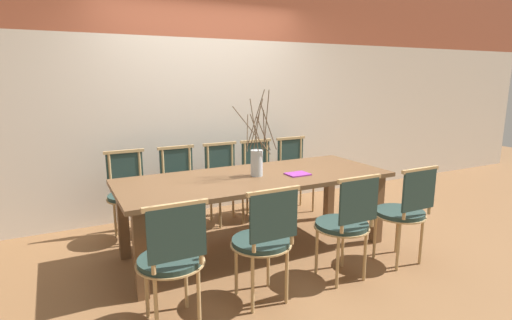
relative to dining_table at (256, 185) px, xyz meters
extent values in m
plane|color=brown|center=(0.00, 0.00, -0.64)|extent=(16.00, 16.00, 0.00)
cube|color=beige|center=(0.00, 1.39, 0.40)|extent=(12.00, 0.06, 2.08)
cube|color=brown|center=(0.00, 0.00, 0.07)|extent=(2.52, 0.98, 0.04)
cube|color=brown|center=(-1.15, -0.39, -0.30)|extent=(0.09, 0.09, 0.69)
cube|color=brown|center=(1.15, -0.39, -0.30)|extent=(0.09, 0.09, 0.69)
cube|color=brown|center=(-1.15, 0.39, -0.30)|extent=(0.09, 0.09, 0.69)
cube|color=brown|center=(1.15, 0.39, -0.30)|extent=(0.09, 0.09, 0.69)
cylinder|color=#233833|center=(-1.04, -0.80, -0.18)|extent=(0.43, 0.43, 0.04)
cylinder|color=tan|center=(-1.04, -0.80, -0.21)|extent=(0.45, 0.45, 0.01)
cylinder|color=tan|center=(-1.17, -0.66, -0.42)|extent=(0.03, 0.03, 0.44)
cylinder|color=tan|center=(-0.90, -0.66, -0.42)|extent=(0.03, 0.03, 0.44)
cylinder|color=tan|center=(-1.17, -0.94, -0.42)|extent=(0.03, 0.03, 0.44)
cylinder|color=tan|center=(-0.90, -0.94, -0.42)|extent=(0.03, 0.03, 0.44)
cylinder|color=tan|center=(-1.19, -0.98, 0.05)|extent=(0.03, 0.03, 0.42)
cylinder|color=tan|center=(-0.89, -0.98, 0.05)|extent=(0.03, 0.03, 0.42)
cube|color=#233833|center=(-1.04, -0.99, 0.07)|extent=(0.36, 0.02, 0.34)
cube|color=tan|center=(-1.04, -0.98, 0.24)|extent=(0.40, 0.03, 0.03)
cylinder|color=#233833|center=(-0.37, -0.80, -0.18)|extent=(0.43, 0.43, 0.04)
cylinder|color=tan|center=(-0.37, -0.80, -0.21)|extent=(0.45, 0.45, 0.01)
cylinder|color=tan|center=(-0.51, -0.66, -0.42)|extent=(0.03, 0.03, 0.44)
cylinder|color=tan|center=(-0.23, -0.66, -0.42)|extent=(0.03, 0.03, 0.44)
cylinder|color=tan|center=(-0.51, -0.94, -0.42)|extent=(0.03, 0.03, 0.44)
cylinder|color=tan|center=(-0.23, -0.94, -0.42)|extent=(0.03, 0.03, 0.44)
cylinder|color=tan|center=(-0.52, -0.98, 0.05)|extent=(0.03, 0.03, 0.42)
cylinder|color=tan|center=(-0.22, -0.98, 0.05)|extent=(0.03, 0.03, 0.42)
cube|color=#233833|center=(-0.37, -0.99, 0.07)|extent=(0.36, 0.02, 0.34)
cube|color=tan|center=(-0.37, -0.98, 0.24)|extent=(0.40, 0.03, 0.03)
cylinder|color=#233833|center=(0.37, -0.80, -0.18)|extent=(0.43, 0.43, 0.04)
cylinder|color=tan|center=(0.37, -0.80, -0.21)|extent=(0.45, 0.45, 0.01)
cylinder|color=tan|center=(0.23, -0.66, -0.42)|extent=(0.03, 0.03, 0.44)
cylinder|color=tan|center=(0.51, -0.66, -0.42)|extent=(0.03, 0.03, 0.44)
cylinder|color=tan|center=(0.23, -0.94, -0.42)|extent=(0.03, 0.03, 0.44)
cylinder|color=tan|center=(0.51, -0.94, -0.42)|extent=(0.03, 0.03, 0.44)
cylinder|color=tan|center=(0.22, -0.98, 0.05)|extent=(0.03, 0.03, 0.42)
cylinder|color=tan|center=(0.52, -0.98, 0.05)|extent=(0.03, 0.03, 0.42)
cube|color=#233833|center=(0.37, -0.99, 0.07)|extent=(0.36, 0.02, 0.34)
cube|color=tan|center=(0.37, -0.98, 0.24)|extent=(0.40, 0.03, 0.03)
cylinder|color=#233833|center=(1.02, -0.80, -0.18)|extent=(0.43, 0.43, 0.04)
cylinder|color=tan|center=(1.02, -0.80, -0.21)|extent=(0.45, 0.45, 0.01)
cylinder|color=tan|center=(0.88, -0.66, -0.42)|extent=(0.03, 0.03, 0.44)
cylinder|color=tan|center=(1.15, -0.66, -0.42)|extent=(0.03, 0.03, 0.44)
cylinder|color=tan|center=(0.88, -0.94, -0.42)|extent=(0.03, 0.03, 0.44)
cylinder|color=tan|center=(1.15, -0.94, -0.42)|extent=(0.03, 0.03, 0.44)
cylinder|color=tan|center=(0.87, -0.98, 0.05)|extent=(0.03, 0.03, 0.42)
cylinder|color=tan|center=(1.16, -0.98, 0.05)|extent=(0.03, 0.03, 0.42)
cube|color=#233833|center=(1.02, -0.99, 0.07)|extent=(0.36, 0.02, 0.34)
cube|color=tan|center=(1.02, -0.98, 0.24)|extent=(0.40, 0.03, 0.03)
cylinder|color=#233833|center=(-1.02, 0.80, -0.18)|extent=(0.43, 0.43, 0.04)
cylinder|color=tan|center=(-1.02, 0.80, -0.21)|extent=(0.45, 0.45, 0.01)
cylinder|color=tan|center=(-0.88, 0.66, -0.42)|extent=(0.03, 0.03, 0.44)
cylinder|color=tan|center=(-1.16, 0.66, -0.42)|extent=(0.03, 0.03, 0.44)
cylinder|color=tan|center=(-0.88, 0.94, -0.42)|extent=(0.03, 0.03, 0.44)
cylinder|color=tan|center=(-1.16, 0.94, -0.42)|extent=(0.03, 0.03, 0.44)
cylinder|color=tan|center=(-0.87, 0.98, 0.05)|extent=(0.03, 0.03, 0.42)
cylinder|color=tan|center=(-1.17, 0.98, 0.05)|extent=(0.03, 0.03, 0.42)
cube|color=#233833|center=(-1.02, 0.99, 0.07)|extent=(0.36, 0.02, 0.34)
cube|color=tan|center=(-1.02, 0.98, 0.24)|extent=(0.40, 0.03, 0.03)
cylinder|color=#233833|center=(-0.48, 0.80, -0.18)|extent=(0.43, 0.43, 0.04)
cylinder|color=tan|center=(-0.48, 0.80, -0.21)|extent=(0.45, 0.45, 0.01)
cylinder|color=tan|center=(-0.34, 0.66, -0.42)|extent=(0.03, 0.03, 0.44)
cylinder|color=tan|center=(-0.61, 0.66, -0.42)|extent=(0.03, 0.03, 0.44)
cylinder|color=tan|center=(-0.34, 0.94, -0.42)|extent=(0.03, 0.03, 0.44)
cylinder|color=tan|center=(-0.61, 0.94, -0.42)|extent=(0.03, 0.03, 0.44)
cylinder|color=tan|center=(-0.33, 0.98, 0.05)|extent=(0.03, 0.03, 0.42)
cylinder|color=tan|center=(-0.62, 0.98, 0.05)|extent=(0.03, 0.03, 0.42)
cube|color=#233833|center=(-0.48, 0.99, 0.07)|extent=(0.36, 0.02, 0.34)
cube|color=tan|center=(-0.48, 0.98, 0.24)|extent=(0.40, 0.03, 0.03)
cylinder|color=#233833|center=(0.04, 0.80, -0.18)|extent=(0.43, 0.43, 0.04)
cylinder|color=tan|center=(0.04, 0.80, -0.21)|extent=(0.45, 0.45, 0.01)
cylinder|color=tan|center=(0.18, 0.66, -0.42)|extent=(0.03, 0.03, 0.44)
cylinder|color=tan|center=(-0.10, 0.66, -0.42)|extent=(0.03, 0.03, 0.44)
cylinder|color=tan|center=(0.18, 0.94, -0.42)|extent=(0.03, 0.03, 0.44)
cylinder|color=tan|center=(-0.10, 0.94, -0.42)|extent=(0.03, 0.03, 0.44)
cylinder|color=tan|center=(0.19, 0.98, 0.05)|extent=(0.03, 0.03, 0.42)
cylinder|color=tan|center=(-0.11, 0.98, 0.05)|extent=(0.03, 0.03, 0.42)
cube|color=#233833|center=(0.04, 0.99, 0.07)|extent=(0.36, 0.02, 0.34)
cube|color=tan|center=(0.04, 0.98, 0.24)|extent=(0.40, 0.03, 0.03)
cylinder|color=#233833|center=(0.50, 0.80, -0.18)|extent=(0.43, 0.43, 0.04)
cylinder|color=tan|center=(0.50, 0.80, -0.21)|extent=(0.45, 0.45, 0.01)
cylinder|color=tan|center=(0.64, 0.66, -0.42)|extent=(0.03, 0.03, 0.44)
cylinder|color=tan|center=(0.36, 0.66, -0.42)|extent=(0.03, 0.03, 0.44)
cylinder|color=tan|center=(0.64, 0.94, -0.42)|extent=(0.03, 0.03, 0.44)
cylinder|color=tan|center=(0.36, 0.94, -0.42)|extent=(0.03, 0.03, 0.44)
cylinder|color=tan|center=(0.65, 0.98, 0.05)|extent=(0.03, 0.03, 0.42)
cylinder|color=tan|center=(0.35, 0.98, 0.05)|extent=(0.03, 0.03, 0.42)
cube|color=#233833|center=(0.50, 0.99, 0.07)|extent=(0.36, 0.02, 0.34)
cube|color=tan|center=(0.50, 0.98, 0.24)|extent=(0.40, 0.03, 0.03)
cylinder|color=#233833|center=(0.99, 0.80, -0.18)|extent=(0.43, 0.43, 0.04)
cylinder|color=tan|center=(0.99, 0.80, -0.21)|extent=(0.45, 0.45, 0.01)
cylinder|color=tan|center=(1.13, 0.66, -0.42)|extent=(0.03, 0.03, 0.44)
cylinder|color=tan|center=(0.85, 0.66, -0.42)|extent=(0.03, 0.03, 0.44)
cylinder|color=tan|center=(1.13, 0.94, -0.42)|extent=(0.03, 0.03, 0.44)
cylinder|color=tan|center=(0.85, 0.94, -0.42)|extent=(0.03, 0.03, 0.44)
cylinder|color=tan|center=(1.14, 0.98, 0.05)|extent=(0.03, 0.03, 0.42)
cylinder|color=tan|center=(0.84, 0.98, 0.05)|extent=(0.03, 0.03, 0.42)
cube|color=#233833|center=(0.99, 0.99, 0.07)|extent=(0.36, 0.02, 0.34)
cube|color=tan|center=(0.99, 0.98, 0.24)|extent=(0.40, 0.03, 0.03)
cylinder|color=#B2BCC1|center=(0.01, 0.00, 0.21)|extent=(0.11, 0.11, 0.24)
cylinder|color=brown|center=(-0.07, 0.04, 0.49)|extent=(0.09, 0.16, 0.32)
cylinder|color=brown|center=(0.03, -0.08, 0.49)|extent=(0.18, 0.06, 0.32)
cylinder|color=brown|center=(0.03, 0.06, 0.56)|extent=(0.12, 0.06, 0.47)
cylinder|color=brown|center=(-0.11, -0.12, 0.53)|extent=(0.26, 0.24, 0.41)
cylinder|color=brown|center=(0.02, 0.03, 0.52)|extent=(0.06, 0.04, 0.38)
cylinder|color=brown|center=(0.04, 0.08, 0.60)|extent=(0.17, 0.07, 0.55)
cylinder|color=brown|center=(0.10, -0.02, 0.60)|extent=(0.06, 0.19, 0.55)
cylinder|color=brown|center=(-0.03, -0.02, 0.56)|extent=(0.06, 0.08, 0.47)
cylinder|color=brown|center=(0.06, -0.03, 0.52)|extent=(0.09, 0.13, 0.37)
cylinder|color=brown|center=(-0.02, -0.05, 0.50)|extent=(0.12, 0.06, 0.34)
cylinder|color=brown|center=(0.07, -0.11, 0.55)|extent=(0.24, 0.14, 0.44)
cube|color=#842D8C|center=(0.37, -0.14, 0.09)|extent=(0.21, 0.17, 0.01)
camera|label=1|loc=(-1.64, -3.21, 0.98)|focal=28.00mm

